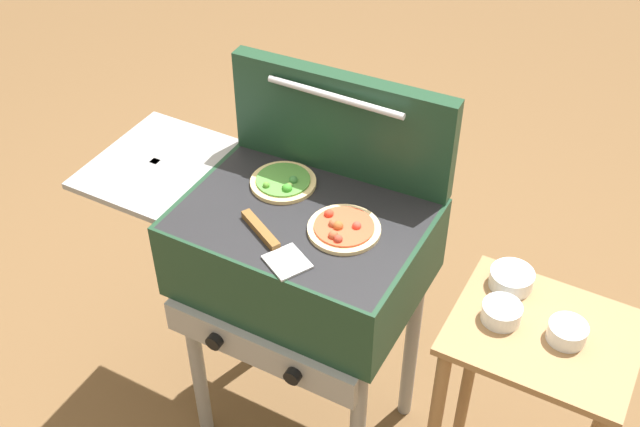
# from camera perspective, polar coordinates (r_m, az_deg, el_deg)

# --- Properties ---
(ground_plane) EXTENTS (8.00, 8.00, 0.00)m
(ground_plane) POSITION_cam_1_polar(r_m,az_deg,el_deg) (2.72, -0.96, -14.58)
(ground_plane) COLOR brown
(grill) EXTENTS (0.96, 0.53, 0.90)m
(grill) POSITION_cam_1_polar(r_m,az_deg,el_deg) (2.15, -1.56, -2.87)
(grill) COLOR #193823
(grill) RESTS_ON ground_plane
(grill_lid_open) EXTENTS (0.63, 0.09, 0.30)m
(grill_lid_open) POSITION_cam_1_polar(r_m,az_deg,el_deg) (2.11, 1.58, 6.46)
(grill_lid_open) COLOR #193823
(grill_lid_open) RESTS_ON grill
(pizza_veggie) EXTENTS (0.18, 0.18, 0.04)m
(pizza_veggie) POSITION_cam_1_polar(r_m,az_deg,el_deg) (2.14, -2.65, 2.28)
(pizza_veggie) COLOR #E0C17F
(pizza_veggie) RESTS_ON grill
(pizza_pepperoni) EXTENTS (0.19, 0.19, 0.04)m
(pizza_pepperoni) POSITION_cam_1_polar(r_m,az_deg,el_deg) (1.99, 1.69, -1.08)
(pizza_pepperoni) COLOR beige
(pizza_pepperoni) RESTS_ON grill
(spatula) EXTENTS (0.26, 0.18, 0.02)m
(spatula) POSITION_cam_1_polar(r_m,az_deg,el_deg) (1.96, -3.53, -2.12)
(spatula) COLOR #B7BABF
(spatula) RESTS_ON grill
(prep_table) EXTENTS (0.44, 0.36, 0.80)m
(prep_table) POSITION_cam_1_polar(r_m,az_deg,el_deg) (2.15, 14.80, -12.31)
(prep_table) COLOR olive
(prep_table) RESTS_ON ground_plane
(topping_bowl_near) EXTENTS (0.11, 0.11, 0.04)m
(topping_bowl_near) POSITION_cam_1_polar(r_m,az_deg,el_deg) (2.05, 13.63, -4.63)
(topping_bowl_near) COLOR silver
(topping_bowl_near) RESTS_ON prep_table
(topping_bowl_far) EXTENTS (0.09, 0.09, 0.04)m
(topping_bowl_far) POSITION_cam_1_polar(r_m,az_deg,el_deg) (1.96, 17.41, -8.12)
(topping_bowl_far) COLOR silver
(topping_bowl_far) RESTS_ON prep_table
(topping_bowl_middle) EXTENTS (0.10, 0.10, 0.04)m
(topping_bowl_middle) POSITION_cam_1_polar(r_m,az_deg,el_deg) (1.96, 12.94, -7.01)
(topping_bowl_middle) COLOR silver
(topping_bowl_middle) RESTS_ON prep_table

